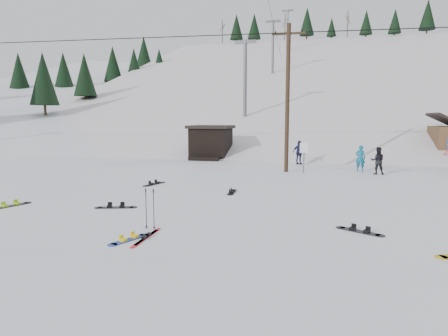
# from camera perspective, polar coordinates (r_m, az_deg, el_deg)

# --- Properties ---
(ground) EXTENTS (200.00, 200.00, 0.00)m
(ground) POSITION_cam_1_polar(r_m,az_deg,el_deg) (12.36, -7.54, -8.64)
(ground) COLOR white
(ground) RESTS_ON ground
(ski_slope) EXTENTS (60.00, 85.24, 65.97)m
(ski_slope) POSITION_cam_1_polar(r_m,az_deg,el_deg) (67.91, 10.60, -6.03)
(ski_slope) COLOR silver
(ski_slope) RESTS_ON ground
(ridge_left) EXTENTS (47.54, 95.03, 58.38)m
(ridge_left) POSITION_cam_1_polar(r_m,az_deg,el_deg) (73.01, -19.40, -4.59)
(ridge_left) COLOR white
(ridge_left) RESTS_ON ground
(treeline_left) EXTENTS (20.00, 64.00, 10.00)m
(treeline_left) POSITION_cam_1_polar(r_m,az_deg,el_deg) (64.02, -22.33, 3.62)
(treeline_left) COLOR black
(treeline_left) RESTS_ON ground
(treeline_crest) EXTENTS (50.00, 6.00, 10.00)m
(treeline_crest) POSITION_cam_1_polar(r_m,az_deg,el_deg) (97.16, 12.13, 5.02)
(treeline_crest) COLOR black
(treeline_crest) RESTS_ON ski_slope
(utility_pole) EXTENTS (2.00, 0.26, 9.00)m
(utility_pole) POSITION_cam_1_polar(r_m,az_deg,el_deg) (25.16, 9.06, 10.10)
(utility_pole) COLOR #3A2819
(utility_pole) RESTS_ON ground
(trail_sign) EXTENTS (0.50, 0.09, 1.85)m
(trail_sign) POSITION_cam_1_polar(r_m,az_deg,el_deg) (24.70, 11.35, 2.19)
(trail_sign) COLOR #595B60
(trail_sign) RESTS_ON ground
(lift_hut) EXTENTS (3.40, 4.10, 2.75)m
(lift_hut) POSITION_cam_1_polar(r_m,az_deg,el_deg) (33.39, -1.89, 3.74)
(lift_hut) COLOR black
(lift_hut) RESTS_ON ground
(lift_tower_near) EXTENTS (2.20, 0.36, 8.00)m
(lift_tower_near) POSITION_cam_1_polar(r_m,az_deg,el_deg) (42.12, 3.05, 13.29)
(lift_tower_near) COLOR #595B60
(lift_tower_near) RESTS_ON ski_slope
(lift_tower_mid) EXTENTS (2.20, 0.36, 8.00)m
(lift_tower_mid) POSITION_cam_1_polar(r_m,az_deg,el_deg) (62.56, 7.00, 17.24)
(lift_tower_mid) COLOR #595B60
(lift_tower_mid) RESTS_ON ski_slope
(lift_tower_far) EXTENTS (2.20, 0.36, 8.00)m
(lift_tower_far) POSITION_cam_1_polar(r_m,az_deg,el_deg) (83.30, 9.06, 19.20)
(lift_tower_far) COLOR #595B60
(lift_tower_far) RESTS_ON ski_slope
(hero_snowboard) EXTENTS (0.66, 1.31, 0.10)m
(hero_snowboard) POSITION_cam_1_polar(r_m,az_deg,el_deg) (11.50, -13.44, -9.86)
(hero_snowboard) COLOR #193AA6
(hero_snowboard) RESTS_ON ground
(hero_skis) EXTENTS (0.18, 1.90, 0.10)m
(hero_skis) POSITION_cam_1_polar(r_m,az_deg,el_deg) (11.59, -11.03, -9.64)
(hero_skis) COLOR red
(hero_skis) RESTS_ON ground
(ski_poles) EXTENTS (0.34, 0.09, 1.24)m
(ski_poles) POSITION_cam_1_polar(r_m,az_deg,el_deg) (12.32, -10.54, -5.71)
(ski_poles) COLOR black
(ski_poles) RESTS_ON ground
(board_scatter_a) EXTENTS (1.53, 0.69, 0.11)m
(board_scatter_a) POSITION_cam_1_polar(r_m,az_deg,el_deg) (15.59, -15.19, -5.41)
(board_scatter_a) COLOR black
(board_scatter_a) RESTS_ON ground
(board_scatter_b) EXTENTS (0.64, 1.61, 0.12)m
(board_scatter_b) POSITION_cam_1_polar(r_m,az_deg,el_deg) (20.58, -9.95, -2.24)
(board_scatter_b) COLOR black
(board_scatter_b) RESTS_ON ground
(board_scatter_c) EXTENTS (0.70, 1.57, 0.11)m
(board_scatter_c) POSITION_cam_1_polar(r_m,az_deg,el_deg) (17.35, -28.14, -4.74)
(board_scatter_c) COLOR black
(board_scatter_c) RESTS_ON ground
(board_scatter_d) EXTENTS (1.35, 0.87, 0.11)m
(board_scatter_d) POSITION_cam_1_polar(r_m,az_deg,el_deg) (12.62, 18.80, -8.51)
(board_scatter_d) COLOR black
(board_scatter_d) RESTS_ON ground
(board_scatter_f) EXTENTS (0.38, 1.48, 0.10)m
(board_scatter_f) POSITION_cam_1_polar(r_m,az_deg,el_deg) (18.10, 1.16, -3.43)
(board_scatter_f) COLOR black
(board_scatter_f) RESTS_ON ground
(skier_teal) EXTENTS (0.66, 0.49, 1.66)m
(skier_teal) POSITION_cam_1_polar(r_m,az_deg,el_deg) (26.64, 18.89, 1.34)
(skier_teal) COLOR #0D6185
(skier_teal) RESTS_ON ground
(skier_dark) EXTENTS (0.80, 0.62, 1.64)m
(skier_dark) POSITION_cam_1_polar(r_m,az_deg,el_deg) (25.53, 21.10, 0.98)
(skier_dark) COLOR black
(skier_dark) RESTS_ON ground
(skier_navy) EXTENTS (1.10, 0.78, 1.74)m
(skier_navy) POSITION_cam_1_polar(r_m,az_deg,el_deg) (29.42, 10.70, 2.19)
(skier_navy) COLOR #191A40
(skier_navy) RESTS_ON ground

